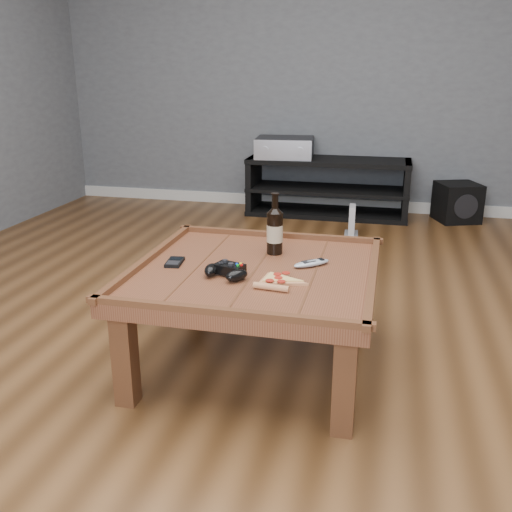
% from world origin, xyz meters
% --- Properties ---
extents(ground, '(6.00, 6.00, 0.00)m').
position_xyz_m(ground, '(0.00, 0.00, 0.00)').
color(ground, '#442913').
rests_on(ground, ground).
extents(wall_back, '(5.00, 0.04, 2.70)m').
position_xyz_m(wall_back, '(0.00, 3.00, 1.35)').
color(wall_back, '#505257').
rests_on(wall_back, ground).
extents(baseboard, '(5.00, 0.02, 0.10)m').
position_xyz_m(baseboard, '(0.00, 2.99, 0.05)').
color(baseboard, silver).
rests_on(baseboard, ground).
extents(coffee_table, '(1.03, 1.03, 0.48)m').
position_xyz_m(coffee_table, '(0.00, 0.00, 0.39)').
color(coffee_table, '#572B18').
rests_on(coffee_table, ground).
extents(media_console, '(1.40, 0.45, 0.50)m').
position_xyz_m(media_console, '(0.00, 2.75, 0.25)').
color(media_console, black).
rests_on(media_console, ground).
extents(beer_bottle, '(0.07, 0.07, 0.28)m').
position_xyz_m(beer_bottle, '(0.03, 0.22, 0.56)').
color(beer_bottle, black).
rests_on(beer_bottle, coffee_table).
extents(game_controller, '(0.20, 0.17, 0.06)m').
position_xyz_m(game_controller, '(-0.10, -0.12, 0.48)').
color(game_controller, black).
rests_on(game_controller, coffee_table).
extents(pizza_slice, '(0.18, 0.27, 0.03)m').
position_xyz_m(pizza_slice, '(0.12, -0.14, 0.46)').
color(pizza_slice, tan).
rests_on(pizza_slice, coffee_table).
extents(smartphone, '(0.08, 0.13, 0.02)m').
position_xyz_m(smartphone, '(-0.36, -0.02, 0.46)').
color(smartphone, black).
rests_on(smartphone, coffee_table).
extents(remote_control, '(0.17, 0.15, 0.03)m').
position_xyz_m(remote_control, '(0.22, 0.09, 0.46)').
color(remote_control, '#969CA3').
rests_on(remote_control, coffee_table).
extents(av_receiver, '(0.52, 0.45, 0.17)m').
position_xyz_m(av_receiver, '(-0.39, 2.74, 0.59)').
color(av_receiver, black).
rests_on(av_receiver, media_console).
extents(subwoofer, '(0.42, 0.42, 0.32)m').
position_xyz_m(subwoofer, '(1.10, 2.80, 0.16)').
color(subwoofer, black).
rests_on(subwoofer, ground).
extents(game_console, '(0.11, 0.19, 0.24)m').
position_xyz_m(game_console, '(0.26, 2.15, 0.11)').
color(game_console, gray).
rests_on(game_console, ground).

